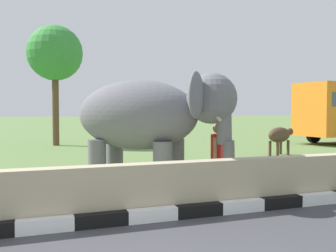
{
  "coord_description": "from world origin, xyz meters",
  "views": [
    {
      "loc": [
        -0.93,
        -2.92,
        1.98
      ],
      "look_at": [
        2.02,
        5.4,
        1.6
      ],
      "focal_mm": 40.24,
      "sensor_mm": 36.0,
      "label": 1
    }
  ],
  "objects": [
    {
      "name": "barrier_parapet",
      "position": [
        2.0,
        3.67,
        0.5
      ],
      "size": [
        28.0,
        0.36,
        1.0
      ],
      "primitive_type": "cube",
      "color": "tan",
      "rests_on": "ground_plane"
    },
    {
      "name": "striped_curb",
      "position": [
        -0.35,
        3.37,
        0.12
      ],
      "size": [
        16.2,
        0.2,
        0.24
      ],
      "color": "white",
      "rests_on": "ground_plane"
    },
    {
      "name": "elephant",
      "position": [
        1.7,
        5.77,
        1.82
      ],
      "size": [
        3.91,
        3.73,
        2.82
      ],
      "color": "slate",
      "rests_on": "ground_plane"
    },
    {
      "name": "person_handler",
      "position": [
        3.18,
        5.15,
        0.93
      ],
      "size": [
        0.46,
        0.54,
        1.66
      ],
      "color": "navy",
      "rests_on": "ground_plane"
    },
    {
      "name": "cow_near",
      "position": [
        9.06,
        10.78,
        0.87
      ],
      "size": [
        1.89,
        1.18,
        1.23
      ],
      "color": "#473323",
      "rests_on": "ground_plane"
    },
    {
      "name": "tree_distant",
      "position": [
        0.16,
        18.8,
        5.05
      ],
      "size": [
        3.03,
        3.03,
        6.62
      ],
      "color": "brown",
      "rests_on": "ground_plane"
    }
  ]
}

